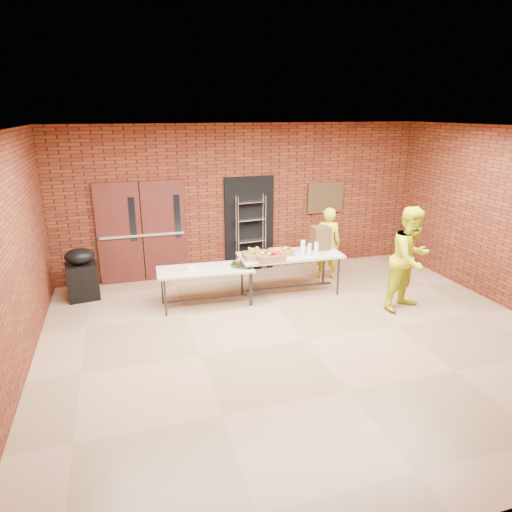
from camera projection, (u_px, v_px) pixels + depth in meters
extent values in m
cube|color=olive|center=(304.00, 341.00, 7.17)|extent=(8.00, 7.00, 0.04)
cube|color=silver|center=(312.00, 128.00, 6.19)|extent=(8.00, 7.00, 0.04)
cube|color=maroon|center=(244.00, 199.00, 9.89)|extent=(8.00, 0.04, 3.20)
cube|color=maroon|center=(490.00, 364.00, 3.47)|extent=(8.00, 0.04, 3.20)
cube|color=maroon|center=(4.00, 268.00, 5.57)|extent=(0.04, 7.00, 3.20)
cube|color=#461C14|center=(119.00, 234.00, 9.25)|extent=(0.88, 0.08, 2.10)
cube|color=#461C14|center=(164.00, 231.00, 9.50)|extent=(0.88, 0.08, 2.10)
cube|color=black|center=(133.00, 219.00, 9.19)|extent=(0.12, 0.02, 0.90)
cube|color=black|center=(177.00, 216.00, 9.44)|extent=(0.12, 0.02, 0.90)
cube|color=silver|center=(143.00, 235.00, 9.33)|extent=(1.70, 0.04, 0.05)
cube|color=black|center=(249.00, 224.00, 10.03)|extent=(1.10, 0.06, 2.10)
cube|color=#3E2A19|center=(325.00, 198.00, 10.36)|extent=(0.85, 0.04, 0.70)
cube|color=tan|center=(205.00, 270.00, 8.26)|extent=(1.76, 0.81, 0.04)
cube|color=#2B2B30|center=(206.00, 299.00, 8.43)|extent=(1.53, 0.12, 0.03)
cylinder|color=#2B2B30|center=(162.00, 287.00, 8.41)|extent=(0.03, 0.03, 0.67)
cylinder|color=#2B2B30|center=(242.00, 278.00, 8.84)|extent=(0.03, 0.03, 0.67)
cylinder|color=#2B2B30|center=(165.00, 299.00, 7.89)|extent=(0.03, 0.03, 0.67)
cylinder|color=#2B2B30|center=(250.00, 289.00, 8.32)|extent=(0.03, 0.03, 0.67)
cube|color=tan|center=(290.00, 255.00, 8.75)|extent=(2.00, 0.89, 0.04)
cube|color=#2B2B30|center=(289.00, 287.00, 8.95)|extent=(1.75, 0.10, 0.03)
cylinder|color=#2B2B30|center=(242.00, 274.00, 8.93)|extent=(0.04, 0.04, 0.77)
cylinder|color=#2B2B30|center=(324.00, 266.00, 9.42)|extent=(0.04, 0.04, 0.77)
cylinder|color=#2B2B30|center=(251.00, 286.00, 8.34)|extent=(0.04, 0.04, 0.77)
cylinder|color=#2B2B30|center=(338.00, 276.00, 8.82)|extent=(0.04, 0.04, 0.77)
cube|color=#AA7744|center=(256.00, 257.00, 8.49)|extent=(0.45, 0.35, 0.07)
cube|color=#AA7744|center=(281.00, 253.00, 8.71)|extent=(0.42, 0.33, 0.07)
cube|color=#AA7744|center=(270.00, 258.00, 8.41)|extent=(0.50, 0.39, 0.08)
cylinder|color=#134612|center=(242.00, 265.00, 8.42)|extent=(0.43, 0.43, 0.02)
cube|color=white|center=(192.00, 268.00, 8.21)|extent=(0.17, 0.11, 0.06)
cube|color=#53351C|center=(321.00, 238.00, 9.01)|extent=(0.34, 0.31, 0.45)
cylinder|color=white|center=(309.00, 249.00, 8.69)|extent=(0.07, 0.07, 0.21)
cylinder|color=white|center=(316.00, 249.00, 8.66)|extent=(0.08, 0.08, 0.24)
cylinder|color=white|center=(303.00, 247.00, 8.76)|extent=(0.09, 0.09, 0.26)
cube|color=black|center=(83.00, 281.00, 8.64)|extent=(0.61, 0.52, 0.70)
ellipsoid|color=black|center=(80.00, 256.00, 8.48)|extent=(0.60, 0.53, 0.30)
imported|color=#C8CE16|center=(327.00, 243.00, 9.60)|extent=(0.65, 0.54, 1.54)
imported|color=#C8CE16|center=(411.00, 259.00, 8.06)|extent=(1.10, 0.97, 1.87)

